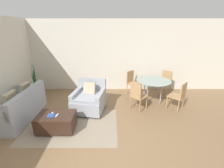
{
  "coord_description": "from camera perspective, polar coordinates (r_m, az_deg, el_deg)",
  "views": [
    {
      "loc": [
        0.13,
        -2.57,
        2.36
      ],
      "look_at": [
        0.12,
        1.86,
        0.75
      ],
      "focal_mm": 24.0,
      "sensor_mm": 36.0,
      "label": 1
    }
  ],
  "objects": [
    {
      "name": "dining_chair_near_right",
      "position": [
        4.98,
        24.39,
        -3.69
      ],
      "size": [
        0.59,
        0.59,
        0.9
      ],
      "color": "tan",
      "rests_on": "ground_plane"
    },
    {
      "name": "ottoman",
      "position": [
        4.05,
        -20.24,
        -13.2
      ],
      "size": [
        0.89,
        0.59,
        0.42
      ],
      "color": "#382319",
      "rests_on": "ground_plane"
    },
    {
      "name": "book_stack",
      "position": [
        3.94,
        -22.07,
        -11.0
      ],
      "size": [
        0.18,
        0.17,
        0.02
      ],
      "color": "#2D478C",
      "rests_on": "ottoman"
    },
    {
      "name": "tv_remote_secondary",
      "position": [
        3.91,
        -20.12,
        -11.06
      ],
      "size": [
        0.06,
        0.15,
        0.01
      ],
      "color": "#B7B7BC",
      "rests_on": "ottoman"
    },
    {
      "name": "couch",
      "position": [
        4.98,
        -31.96,
        -7.72
      ],
      "size": [
        0.89,
        1.76,
        0.92
      ],
      "color": "#999EA8",
      "rests_on": "ground_plane"
    },
    {
      "name": "armchair",
      "position": [
        4.65,
        -8.49,
        -5.77
      ],
      "size": [
        1.03,
        1.08,
        0.93
      ],
      "color": "#999EA8",
      "rests_on": "ground_plane"
    },
    {
      "name": "dining_chair_far_left",
      "position": [
        5.77,
        7.83,
        1.13
      ],
      "size": [
        0.59,
        0.59,
        0.9
      ],
      "color": "tan",
      "rests_on": "ground_plane"
    },
    {
      "name": "ground_plane",
      "position": [
        3.5,
        -2.15,
        -22.56
      ],
      "size": [
        20.0,
        20.0,
        0.0
      ],
      "primitive_type": "plane",
      "color": "brown"
    },
    {
      "name": "tv_remote_primary",
      "position": [
        4.02,
        -21.79,
        -10.41
      ],
      "size": [
        0.05,
        0.15,
        0.01
      ],
      "color": "#B7B7BC",
      "rests_on": "ottoman"
    },
    {
      "name": "dining_chair_far_right",
      "position": [
        6.07,
        19.78,
        1.06
      ],
      "size": [
        0.59,
        0.59,
        0.9
      ],
      "color": "tan",
      "rests_on": "ground_plane"
    },
    {
      "name": "potted_plant",
      "position": [
        6.18,
        -26.66,
        -1.65
      ],
      "size": [
        0.36,
        0.36,
        1.38
      ],
      "color": "brown",
      "rests_on": "ground_plane"
    },
    {
      "name": "dining_chair_near_left",
      "position": [
        4.6,
        9.8,
        -3.97
      ],
      "size": [
        0.59,
        0.59,
        0.9
      ],
      "color": "tan",
      "rests_on": "ground_plane"
    },
    {
      "name": "wall_back",
      "position": [
        6.0,
        -1.07,
        10.49
      ],
      "size": [
        12.0,
        0.06,
        2.75
      ],
      "color": "beige",
      "rests_on": "ground_plane"
    },
    {
      "name": "dining_table",
      "position": [
        5.26,
        15.64,
        0.53
      ],
      "size": [
        1.15,
        1.15,
        0.76
      ],
      "color": "#8C9E99",
      "rests_on": "ground_plane"
    },
    {
      "name": "area_rug",
      "position": [
        4.21,
        -14.64,
        -14.89
      ],
      "size": [
        2.32,
        1.62,
        0.01
      ],
      "color": "gray",
      "rests_on": "ground_plane"
    }
  ]
}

